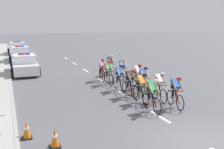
# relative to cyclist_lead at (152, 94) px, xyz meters

# --- Properties ---
(ground_plane) EXTENTS (160.00, 160.00, 0.00)m
(ground_plane) POSITION_rel_cyclist_lead_xyz_m (-0.03, -3.65, -0.79)
(ground_plane) COLOR #56565B
(kerb_edge) EXTENTS (0.16, 60.00, 0.13)m
(kerb_edge) POSITION_rel_cyclist_lead_xyz_m (-5.87, 10.35, -0.72)
(kerb_edge) COLOR #9E9E99
(kerb_edge) RESTS_ON ground
(lane_markings_centre) EXTENTS (0.14, 25.60, 0.01)m
(lane_markings_centre) POSITION_rel_cyclist_lead_xyz_m (-0.03, 7.17, -0.78)
(lane_markings_centre) COLOR white
(lane_markings_centre) RESTS_ON ground
(cyclist_lead) EXTENTS (0.42, 1.72, 1.56)m
(cyclist_lead) POSITION_rel_cyclist_lead_xyz_m (0.00, 0.00, 0.00)
(cyclist_lead) COLOR black
(cyclist_lead) RESTS_ON ground
(cyclist_second) EXTENTS (0.45, 1.72, 1.56)m
(cyclist_second) POSITION_rel_cyclist_lead_xyz_m (1.29, 0.09, 0.00)
(cyclist_second) COLOR black
(cyclist_second) RESTS_ON ground
(cyclist_third) EXTENTS (0.42, 1.72, 1.56)m
(cyclist_third) POSITION_rel_cyclist_lead_xyz_m (0.16, 1.40, 0.00)
(cyclist_third) COLOR black
(cyclist_third) RESTS_ON ground
(cyclist_fourth) EXTENTS (0.43, 1.72, 1.56)m
(cyclist_fourth) POSITION_rel_cyclist_lead_xyz_m (1.14, 1.34, 0.00)
(cyclist_fourth) COLOR black
(cyclist_fourth) RESTS_ON ground
(cyclist_fifth) EXTENTS (0.45, 1.72, 1.56)m
(cyclist_fifth) POSITION_rel_cyclist_lead_xyz_m (0.11, 2.65, 0.00)
(cyclist_fifth) COLOR black
(cyclist_fifth) RESTS_ON ground
(cyclist_sixth) EXTENTS (0.42, 1.72, 1.56)m
(cyclist_sixth) POSITION_rel_cyclist_lead_xyz_m (1.13, 3.11, 0.00)
(cyclist_sixth) COLOR black
(cyclist_sixth) RESTS_ON ground
(cyclist_seventh) EXTENTS (0.44, 1.72, 1.56)m
(cyclist_seventh) POSITION_rel_cyclist_lead_xyz_m (0.11, 4.16, 0.00)
(cyclist_seventh) COLOR black
(cyclist_seventh) RESTS_ON ground
(cyclist_eighth) EXTENTS (0.42, 1.72, 1.56)m
(cyclist_eighth) POSITION_rel_cyclist_lead_xyz_m (1.27, 4.14, 0.00)
(cyclist_eighth) COLOR black
(cyclist_eighth) RESTS_ON ground
(cyclist_ninth) EXTENTS (0.42, 1.72, 1.56)m
(cyclist_ninth) POSITION_rel_cyclist_lead_xyz_m (0.03, 5.86, 0.00)
(cyclist_ninth) COLOR black
(cyclist_ninth) RESTS_ON ground
(cyclist_tenth) EXTENTS (0.43, 1.72, 1.56)m
(cyclist_tenth) POSITION_rel_cyclist_lead_xyz_m (1.29, 6.56, 0.00)
(cyclist_tenth) COLOR black
(cyclist_tenth) RESTS_ON ground
(cyclist_eleventh) EXTENTS (0.45, 1.72, 1.56)m
(cyclist_eleventh) POSITION_rel_cyclist_lead_xyz_m (-0.00, 7.07, 0.00)
(cyclist_eleventh) COLOR black
(cyclist_eleventh) RESTS_ON ground
(cyclist_twelfth) EXTENTS (0.42, 1.72, 1.56)m
(cyclist_twelfth) POSITION_rel_cyclist_lead_xyz_m (1.17, 8.65, 0.00)
(cyclist_twelfth) COLOR black
(cyclist_twelfth) RESTS_ON ground
(police_car_nearest) EXTENTS (2.00, 4.40, 1.59)m
(police_car_nearest) POSITION_rel_cyclist_lead_xyz_m (-4.74, 11.54, -0.11)
(police_car_nearest) COLOR white
(police_car_nearest) RESTS_ON ground
(police_car_second) EXTENTS (2.08, 4.44, 1.59)m
(police_car_second) POSITION_rel_cyclist_lead_xyz_m (-4.74, 18.39, -0.11)
(police_car_second) COLOR silver
(police_car_second) RESTS_ON ground
(police_car_third) EXTENTS (2.23, 4.51, 1.59)m
(police_car_third) POSITION_rel_cyclist_lead_xyz_m (-4.74, 24.56, -0.11)
(police_car_third) COLOR silver
(police_car_third) RESTS_ON ground
(traffic_cone_near) EXTENTS (0.36, 0.36, 0.64)m
(traffic_cone_near) POSITION_rel_cyclist_lead_xyz_m (-4.72, -2.20, -0.48)
(traffic_cone_near) COLOR black
(traffic_cone_near) RESTS_ON ground
(traffic_cone_mid) EXTENTS (0.36, 0.36, 0.64)m
(traffic_cone_mid) POSITION_rel_cyclist_lead_xyz_m (-5.53, -1.15, -0.48)
(traffic_cone_mid) COLOR black
(traffic_cone_mid) RESTS_ON ground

